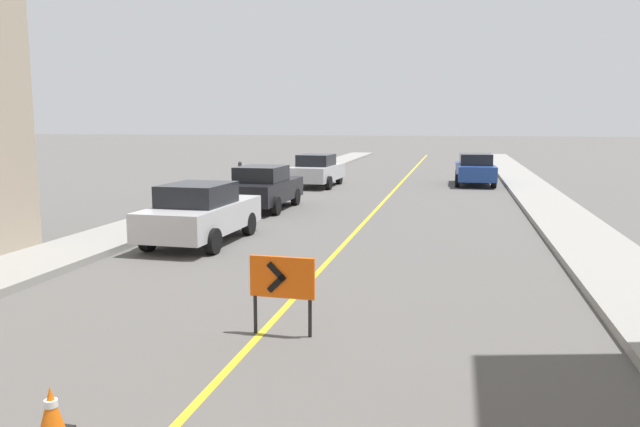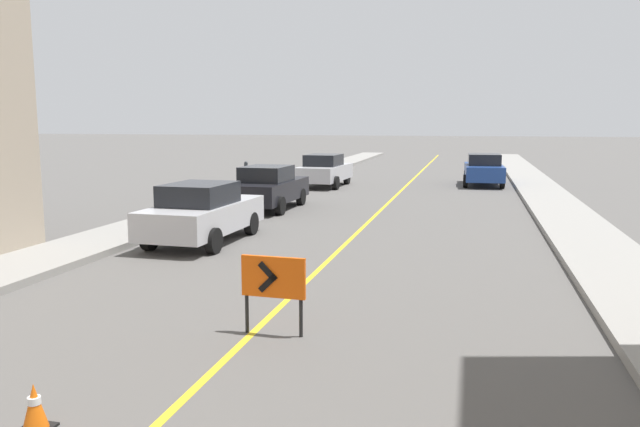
{
  "view_description": "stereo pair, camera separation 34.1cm",
  "coord_description": "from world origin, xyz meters",
  "px_view_note": "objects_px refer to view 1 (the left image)",
  "views": [
    {
      "loc": [
        2.82,
        10.65,
        3.19
      ],
      "look_at": [
        -0.35,
        25.06,
        1.0
      ],
      "focal_mm": 35.0,
      "sensor_mm": 36.0,
      "label": 1
    },
    {
      "loc": [
        3.15,
        10.73,
        3.19
      ],
      "look_at": [
        -0.35,
        25.06,
        1.0
      ],
      "focal_mm": 35.0,
      "sensor_mm": 36.0,
      "label": 2
    }
  ],
  "objects_px": {
    "parked_car_curb_mid": "(263,188)",
    "parked_car_curb_far": "(317,170)",
    "parked_car_curb_near": "(201,213)",
    "parking_meter_far_curb": "(240,172)",
    "traffic_cone_fourth": "(51,410)",
    "parked_car_opposite_side": "(475,169)",
    "arrow_barricade_primary": "(282,281)"
  },
  "relations": [
    {
      "from": "traffic_cone_fourth",
      "to": "parking_meter_far_curb",
      "type": "distance_m",
      "value": 18.6
    },
    {
      "from": "traffic_cone_fourth",
      "to": "parking_meter_far_curb",
      "type": "xyz_separation_m",
      "value": [
        -4.38,
        18.06,
        0.93
      ]
    },
    {
      "from": "traffic_cone_fourth",
      "to": "parked_car_curb_near",
      "type": "relative_size",
      "value": 0.12
    },
    {
      "from": "arrow_barricade_primary",
      "to": "parked_car_opposite_side",
      "type": "bearing_deg",
      "value": 84.47
    },
    {
      "from": "arrow_barricade_primary",
      "to": "parked_car_curb_far",
      "type": "bearing_deg",
      "value": 103.98
    },
    {
      "from": "traffic_cone_fourth",
      "to": "parked_car_curb_mid",
      "type": "xyz_separation_m",
      "value": [
        -2.87,
        16.27,
        0.55
      ]
    },
    {
      "from": "parked_car_curb_mid",
      "to": "parked_car_opposite_side",
      "type": "height_order",
      "value": "same"
    },
    {
      "from": "traffic_cone_fourth",
      "to": "parking_meter_far_curb",
      "type": "bearing_deg",
      "value": 103.64
    },
    {
      "from": "parked_car_curb_near",
      "to": "parked_car_opposite_side",
      "type": "relative_size",
      "value": 1.0
    },
    {
      "from": "parked_car_curb_near",
      "to": "parked_car_opposite_side",
      "type": "bearing_deg",
      "value": 68.23
    },
    {
      "from": "traffic_cone_fourth",
      "to": "parked_car_curb_far",
      "type": "height_order",
      "value": "parked_car_curb_far"
    },
    {
      "from": "parked_car_curb_near",
      "to": "parked_car_curb_far",
      "type": "xyz_separation_m",
      "value": [
        -0.16,
        14.67,
        0.0
      ]
    },
    {
      "from": "parked_car_opposite_side",
      "to": "parking_meter_far_curb",
      "type": "height_order",
      "value": "parking_meter_far_curb"
    },
    {
      "from": "parked_car_curb_mid",
      "to": "parked_car_curb_far",
      "type": "relative_size",
      "value": 0.99
    },
    {
      "from": "parked_car_curb_near",
      "to": "parking_meter_far_curb",
      "type": "xyz_separation_m",
      "value": [
        -1.81,
        8.19,
        0.39
      ]
    },
    {
      "from": "parked_car_curb_near",
      "to": "parked_car_curb_mid",
      "type": "xyz_separation_m",
      "value": [
        -0.3,
        6.4,
        0.0
      ]
    },
    {
      "from": "arrow_barricade_primary",
      "to": "parking_meter_far_curb",
      "type": "distance_m",
      "value": 15.79
    },
    {
      "from": "parked_car_curb_near",
      "to": "traffic_cone_fourth",
      "type": "bearing_deg",
      "value": -73.55
    },
    {
      "from": "arrow_barricade_primary",
      "to": "parked_car_curb_far",
      "type": "relative_size",
      "value": 0.27
    },
    {
      "from": "parked_car_curb_mid",
      "to": "parked_car_curb_far",
      "type": "distance_m",
      "value": 8.27
    },
    {
      "from": "parked_car_curb_near",
      "to": "parking_meter_far_curb",
      "type": "height_order",
      "value": "parking_meter_far_curb"
    },
    {
      "from": "parked_car_opposite_side",
      "to": "parking_meter_far_curb",
      "type": "bearing_deg",
      "value": -138.34
    },
    {
      "from": "traffic_cone_fourth",
      "to": "arrow_barricade_primary",
      "type": "height_order",
      "value": "arrow_barricade_primary"
    },
    {
      "from": "parked_car_curb_mid",
      "to": "parked_car_opposite_side",
      "type": "bearing_deg",
      "value": 55.54
    },
    {
      "from": "arrow_barricade_primary",
      "to": "parked_car_curb_mid",
      "type": "bearing_deg",
      "value": 111.43
    },
    {
      "from": "parked_car_curb_mid",
      "to": "parked_car_opposite_side",
      "type": "xyz_separation_m",
      "value": [
        7.77,
        10.63,
        0.0
      ]
    },
    {
      "from": "traffic_cone_fourth",
      "to": "parked_car_opposite_side",
      "type": "distance_m",
      "value": 27.36
    },
    {
      "from": "parked_car_opposite_side",
      "to": "parking_meter_far_curb",
      "type": "xyz_separation_m",
      "value": [
        -9.28,
        -8.85,
        0.39
      ]
    },
    {
      "from": "traffic_cone_fourth",
      "to": "parked_car_opposite_side",
      "type": "height_order",
      "value": "parked_car_opposite_side"
    },
    {
      "from": "traffic_cone_fourth",
      "to": "parked_car_curb_far",
      "type": "distance_m",
      "value": 24.7
    },
    {
      "from": "parked_car_curb_far",
      "to": "parking_meter_far_curb",
      "type": "relative_size",
      "value": 3.02
    },
    {
      "from": "parked_car_curb_near",
      "to": "parked_car_curb_mid",
      "type": "bearing_deg",
      "value": 94.59
    }
  ]
}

